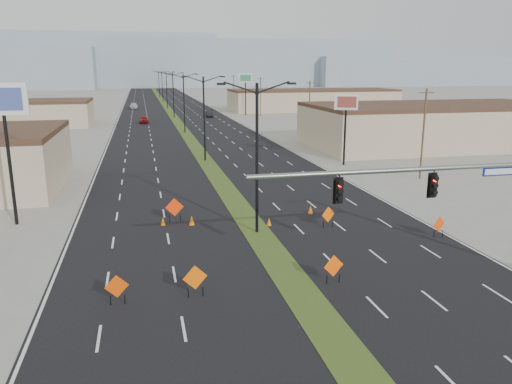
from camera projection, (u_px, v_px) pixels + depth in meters
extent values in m
plane|color=gray|center=(316.00, 314.00, 22.73)|extent=(600.00, 600.00, 0.00)
cube|color=black|center=(173.00, 116.00, 117.35)|extent=(25.00, 400.00, 0.02)
cube|color=#364D1B|center=(173.00, 116.00, 117.35)|extent=(2.00, 400.00, 0.04)
cube|color=#C1AC8A|center=(9.00, 115.00, 95.69)|extent=(30.00, 14.00, 4.50)
cube|color=#C1AC8A|center=(435.00, 126.00, 71.99)|extent=(36.00, 18.00, 5.50)
cube|color=#C1AC8A|center=(313.00, 101.00, 134.42)|extent=(44.00, 16.00, 5.00)
cube|color=#8A9DAB|center=(216.00, 63.00, 311.86)|extent=(220.00, 50.00, 28.00)
cube|color=#8A9DAB|center=(425.00, 71.00, 333.88)|extent=(160.00, 50.00, 18.00)
cube|color=#8A9DAB|center=(102.00, 60.00, 315.17)|extent=(140.00, 50.00, 32.00)
cylinder|color=slate|center=(407.00, 170.00, 24.27)|extent=(16.00, 0.24, 0.24)
cube|color=navy|center=(499.00, 171.00, 25.46)|extent=(1.90, 0.04, 0.45)
cube|color=black|center=(339.00, 191.00, 23.73)|extent=(0.50, 0.28, 1.30)
sphere|color=#FF0C05|center=(340.00, 185.00, 23.49)|extent=(0.22, 0.22, 0.22)
cube|color=black|center=(433.00, 186.00, 24.81)|extent=(0.50, 0.28, 1.30)
sphere|color=#FF0C05|center=(435.00, 179.00, 24.57)|extent=(0.22, 0.22, 0.22)
cylinder|color=black|center=(257.00, 160.00, 32.88)|extent=(0.20, 0.20, 10.00)
cube|color=black|center=(221.00, 84.00, 31.19)|extent=(0.55, 0.24, 0.14)
cube|color=black|center=(292.00, 83.00, 32.18)|extent=(0.55, 0.24, 0.14)
cylinder|color=black|center=(204.00, 119.00, 59.37)|extent=(0.20, 0.20, 10.00)
cube|color=black|center=(183.00, 77.00, 57.68)|extent=(0.55, 0.24, 0.14)
cube|color=black|center=(223.00, 77.00, 58.68)|extent=(0.55, 0.24, 0.14)
cylinder|color=black|center=(184.00, 104.00, 85.86)|extent=(0.20, 0.20, 10.00)
cube|color=black|center=(169.00, 74.00, 84.17)|extent=(0.55, 0.24, 0.14)
cube|color=black|center=(197.00, 74.00, 85.17)|extent=(0.55, 0.24, 0.14)
cylinder|color=black|center=(173.00, 95.00, 112.36)|extent=(0.20, 0.20, 10.00)
cube|color=black|center=(162.00, 73.00, 110.67)|extent=(0.55, 0.24, 0.14)
cube|color=black|center=(183.00, 73.00, 111.66)|extent=(0.55, 0.24, 0.14)
cylinder|color=black|center=(167.00, 90.00, 138.85)|extent=(0.20, 0.20, 10.00)
cube|color=black|center=(158.00, 72.00, 137.16)|extent=(0.55, 0.24, 0.14)
cube|color=black|center=(174.00, 72.00, 138.16)|extent=(0.55, 0.24, 0.14)
cylinder|color=black|center=(162.00, 87.00, 165.34)|extent=(0.20, 0.20, 10.00)
cube|color=black|center=(155.00, 71.00, 163.66)|extent=(0.55, 0.24, 0.14)
cube|color=black|center=(169.00, 71.00, 164.65)|extent=(0.55, 0.24, 0.14)
cylinder|color=black|center=(159.00, 84.00, 191.84)|extent=(0.20, 0.20, 10.00)
cube|color=black|center=(152.00, 71.00, 190.15)|extent=(0.55, 0.24, 0.14)
cube|color=black|center=(165.00, 71.00, 191.14)|extent=(0.55, 0.24, 0.14)
cylinder|color=#4C3823|center=(423.00, 135.00, 49.62)|extent=(0.20, 0.20, 9.00)
cube|color=#4C3823|center=(427.00, 93.00, 48.63)|extent=(1.60, 0.10, 0.10)
cylinder|color=#4C3823|center=(309.00, 108.00, 82.74)|extent=(0.20, 0.20, 9.00)
cube|color=#4C3823|center=(310.00, 83.00, 81.75)|extent=(1.60, 0.10, 0.10)
cylinder|color=#4C3823|center=(261.00, 97.00, 115.86)|extent=(0.20, 0.20, 9.00)
cube|color=#4C3823|center=(261.00, 79.00, 114.87)|extent=(1.60, 0.10, 0.10)
cylinder|color=#4C3823|center=(234.00, 91.00, 148.97)|extent=(0.20, 0.20, 9.00)
cube|color=#4C3823|center=(233.00, 76.00, 147.99)|extent=(1.60, 0.10, 0.10)
imported|color=maroon|center=(144.00, 120.00, 101.87)|extent=(1.88, 4.38, 1.47)
imported|color=black|center=(209.00, 114.00, 115.07)|extent=(1.59, 4.07, 1.32)
imported|color=silver|center=(134.00, 106.00, 139.13)|extent=(2.11, 5.15, 1.49)
cube|color=#EC5C04|center=(195.00, 277.00, 24.20)|extent=(1.22, 0.27, 1.24)
cylinder|color=black|center=(188.00, 293.00, 24.31)|extent=(0.05, 0.05, 0.51)
cylinder|color=black|center=(203.00, 291.00, 24.46)|extent=(0.05, 0.05, 0.51)
cube|color=#D54104|center=(117.00, 286.00, 23.43)|extent=(1.12, 0.23, 1.13)
cylinder|color=black|center=(111.00, 301.00, 23.52)|extent=(0.05, 0.05, 0.47)
cylinder|color=black|center=(125.00, 299.00, 23.67)|extent=(0.05, 0.05, 0.47)
cube|color=#F63305|center=(175.00, 207.00, 36.18)|extent=(1.33, 0.12, 1.33)
cylinder|color=black|center=(170.00, 218.00, 36.30)|extent=(0.05, 0.05, 0.55)
cylinder|color=black|center=(180.00, 218.00, 36.47)|extent=(0.05, 0.05, 0.55)
cube|color=#FF5205|center=(334.00, 266.00, 25.76)|extent=(1.15, 0.29, 1.17)
cylinder|color=black|center=(327.00, 280.00, 25.86)|extent=(0.05, 0.05, 0.49)
cylinder|color=black|center=(339.00, 278.00, 26.01)|extent=(0.05, 0.05, 0.49)
cube|color=#FF5C05|center=(328.00, 214.00, 34.93)|extent=(1.08, 0.45, 1.14)
cylinder|color=black|center=(323.00, 224.00, 35.03)|extent=(0.05, 0.05, 0.47)
cylinder|color=black|center=(332.00, 224.00, 35.18)|extent=(0.05, 0.05, 0.47)
cube|color=#E03D04|center=(439.00, 224.00, 32.86)|extent=(1.04, 0.45, 1.11)
cylinder|color=black|center=(434.00, 234.00, 32.95)|extent=(0.05, 0.05, 0.46)
cylinder|color=black|center=(443.00, 234.00, 33.09)|extent=(0.05, 0.05, 0.46)
cone|color=#F95F05|center=(192.00, 220.00, 35.61)|extent=(0.47, 0.47, 0.68)
cone|color=orange|center=(269.00, 222.00, 35.48)|extent=(0.41, 0.41, 0.56)
cone|color=#E85A04|center=(311.00, 210.00, 38.41)|extent=(0.50, 0.50, 0.65)
cone|color=orange|center=(163.00, 222.00, 35.57)|extent=(0.36, 0.36, 0.56)
cylinder|color=black|center=(10.00, 168.00, 34.90)|extent=(0.24, 0.24, 8.23)
cube|color=white|center=(2.00, 99.00, 33.75)|extent=(3.26, 0.55, 2.17)
cube|color=#3E4F94|center=(1.00, 99.00, 33.56)|extent=(2.60, 0.21, 1.52)
cylinder|color=black|center=(345.00, 136.00, 57.19)|extent=(0.24, 0.24, 6.70)
cube|color=white|center=(346.00, 102.00, 56.26)|extent=(2.56, 1.38, 1.76)
cube|color=brown|center=(347.00, 102.00, 56.07)|extent=(1.96, 0.89, 1.23)
cylinder|color=black|center=(246.00, 98.00, 119.01)|extent=(0.24, 0.24, 8.09)
cube|color=white|center=(245.00, 78.00, 117.88)|extent=(3.15, 1.31, 2.13)
cube|color=#378B58|center=(246.00, 78.00, 117.69)|extent=(2.45, 0.83, 1.49)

